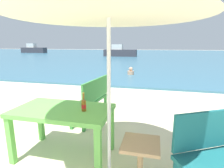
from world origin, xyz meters
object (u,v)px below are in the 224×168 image
object	(u,v)px
bench_teal_center	(224,147)
bench_green_left	(93,97)
beer_bottle_amber	(84,105)
boat_barge	(34,49)
boat_cargo_ship	(120,52)
side_table_wood	(140,157)
swimmer_person	(131,72)
picnic_table_green	(63,116)

from	to	relation	value
bench_teal_center	bench_green_left	size ratio (longest dim) A/B	0.99
beer_bottle_amber	boat_barge	size ratio (longest dim) A/B	0.05
boat_cargo_ship	bench_green_left	bearing A→B (deg)	-80.35
bench_green_left	beer_bottle_amber	bearing A→B (deg)	-74.98
bench_teal_center	boat_cargo_ship	world-z (taller)	boat_cargo_ship
side_table_wood	swimmer_person	size ratio (longest dim) A/B	1.32
boat_barge	boat_cargo_ship	bearing A→B (deg)	-19.92
bench_green_left	boat_barge	world-z (taller)	boat_barge
side_table_wood	boat_cargo_ship	size ratio (longest dim) A/B	0.12
bench_green_left	swimmer_person	world-z (taller)	bench_green_left
beer_bottle_amber	boat_cargo_ship	size ratio (longest dim) A/B	0.06
side_table_wood	bench_teal_center	size ratio (longest dim) A/B	0.44
bench_teal_center	boat_barge	world-z (taller)	boat_barge
side_table_wood	bench_teal_center	distance (m)	0.94
swimmer_person	boat_cargo_ship	distance (m)	15.42
picnic_table_green	swimmer_person	bearing A→B (deg)	90.11
bench_teal_center	beer_bottle_amber	bearing A→B (deg)	175.22
boat_cargo_ship	beer_bottle_amber	bearing A→B (deg)	-80.02
beer_bottle_amber	boat_barge	distance (m)	36.85
picnic_table_green	beer_bottle_amber	bearing A→B (deg)	-3.03
picnic_table_green	bench_teal_center	distance (m)	2.08
side_table_wood	bench_teal_center	world-z (taller)	bench_teal_center
beer_bottle_amber	swimmer_person	size ratio (longest dim) A/B	0.65
beer_bottle_amber	boat_barge	bearing A→B (deg)	127.81
boat_cargo_ship	boat_barge	distance (m)	19.84
picnic_table_green	bench_green_left	distance (m)	1.36
beer_bottle_amber	boat_cargo_ship	xyz separation A→B (m)	(-3.94, 22.36, -0.19)
bench_teal_center	boat_barge	bearing A→B (deg)	129.74
bench_teal_center	boat_cargo_ship	bearing A→B (deg)	104.14
bench_green_left	swimmer_person	distance (m)	6.00
side_table_wood	boat_barge	bearing A→B (deg)	128.54
beer_bottle_amber	side_table_wood	bearing A→B (deg)	-18.10
beer_bottle_amber	bench_teal_center	xyz separation A→B (m)	(1.73, -0.14, -0.31)
side_table_wood	swimmer_person	xyz separation A→B (m)	(-1.17, 7.63, -0.11)
side_table_wood	picnic_table_green	bearing A→B (deg)	166.13
bench_teal_center	boat_cargo_ship	distance (m)	23.20
bench_teal_center	swimmer_person	bearing A→B (deg)	105.51
bench_green_left	boat_cargo_ship	xyz separation A→B (m)	(-3.57, 20.99, 0.12)
beer_bottle_amber	bench_teal_center	size ratio (longest dim) A/B	0.22
side_table_wood	beer_bottle_amber	bearing A→B (deg)	161.90
swimmer_person	boat_cargo_ship	xyz separation A→B (m)	(-3.59, 14.99, 0.43)
picnic_table_green	bench_green_left	size ratio (longest dim) A/B	1.13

